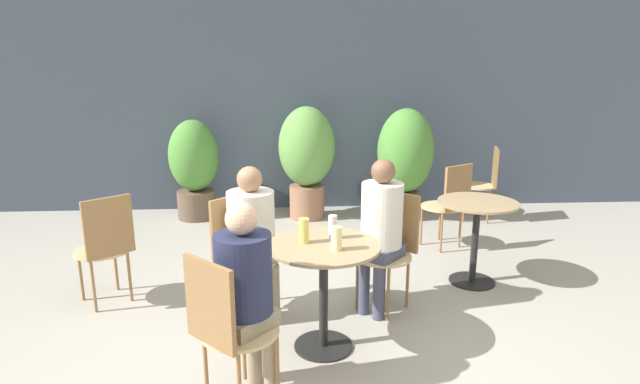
% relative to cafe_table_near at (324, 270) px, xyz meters
% --- Properties ---
extents(ground_plane, '(20.00, 20.00, 0.00)m').
position_rel_cafe_table_near_xyz_m(ground_plane, '(-0.03, -0.08, -0.57)').
color(ground_plane, '#9E998E').
extents(storefront_wall, '(10.00, 0.06, 3.00)m').
position_rel_cafe_table_near_xyz_m(storefront_wall, '(-0.03, 3.55, 0.93)').
color(storefront_wall, '#3D4756').
rests_on(storefront_wall, ground_plane).
extents(cafe_table_near, '(0.75, 0.75, 0.74)m').
position_rel_cafe_table_near_xyz_m(cafe_table_near, '(0.00, 0.00, 0.00)').
color(cafe_table_near, black).
rests_on(cafe_table_near, ground_plane).
extents(cafe_table_far, '(0.68, 0.68, 0.74)m').
position_rel_cafe_table_near_xyz_m(cafe_table_far, '(1.39, 0.98, -0.02)').
color(cafe_table_far, black).
rests_on(cafe_table_far, ground_plane).
extents(bistro_chair_0, '(0.50, 0.50, 0.91)m').
position_rel_cafe_table_near_xyz_m(bistro_chair_0, '(0.57, 0.61, -0.03)').
color(bistro_chair_0, tan).
rests_on(bistro_chair_0, ground_plane).
extents(bistro_chair_1, '(0.50, 0.50, 0.91)m').
position_rel_cafe_table_near_xyz_m(bistro_chair_1, '(-0.61, 0.57, -0.03)').
color(bistro_chair_1, tan).
rests_on(bistro_chair_1, ground_plane).
extents(bistro_chair_2, '(0.50, 0.50, 0.91)m').
position_rel_cafe_table_near_xyz_m(bistro_chair_2, '(-0.57, -0.61, -0.03)').
color(bistro_chair_2, tan).
rests_on(bistro_chair_2, ground_plane).
extents(bistro_chair_3, '(0.50, 0.50, 0.91)m').
position_rel_cafe_table_near_xyz_m(bistro_chair_3, '(-1.66, 0.72, -0.03)').
color(bistro_chair_3, tan).
rests_on(bistro_chair_3, ground_plane).
extents(bistro_chair_4, '(0.49, 0.50, 0.91)m').
position_rel_cafe_table_near_xyz_m(bistro_chair_4, '(1.43, 1.82, -0.03)').
color(bistro_chair_4, tan).
rests_on(bistro_chair_4, ground_plane).
extents(bistro_chair_5, '(0.48, 0.46, 0.91)m').
position_rel_cafe_table_near_xyz_m(bistro_chair_5, '(2.19, 2.79, -0.03)').
color(bistro_chair_5, tan).
rests_on(bistro_chair_5, ground_plane).
extents(seated_person_0, '(0.40, 0.40, 1.21)m').
position_rel_cafe_table_near_xyz_m(seated_person_0, '(0.46, 0.50, 0.15)').
color(seated_person_0, '#42475B').
rests_on(seated_person_0, ground_plane).
extents(seated_person_1, '(0.44, 0.44, 1.17)m').
position_rel_cafe_table_near_xyz_m(seated_person_1, '(-0.49, 0.46, 0.13)').
color(seated_person_1, gray).
rests_on(seated_person_1, ground_plane).
extents(seated_person_2, '(0.40, 0.40, 1.17)m').
position_rel_cafe_table_near_xyz_m(seated_person_2, '(-0.46, -0.49, 0.13)').
color(seated_person_2, gray).
rests_on(seated_person_2, ground_plane).
extents(beer_glass_0, '(0.07, 0.07, 0.17)m').
position_rel_cafe_table_near_xyz_m(beer_glass_0, '(-0.13, 0.04, 0.26)').
color(beer_glass_0, '#DBC65B').
rests_on(beer_glass_0, cafe_table_near).
extents(beer_glass_1, '(0.07, 0.07, 0.15)m').
position_rel_cafe_table_near_xyz_m(beer_glass_1, '(0.07, -0.11, 0.25)').
color(beer_glass_1, beige).
rests_on(beer_glass_1, cafe_table_near).
extents(beer_glass_2, '(0.06, 0.06, 0.16)m').
position_rel_cafe_table_near_xyz_m(beer_glass_2, '(0.07, 0.11, 0.26)').
color(beer_glass_2, silver).
rests_on(beer_glass_2, cafe_table_near).
extents(potted_plant_0, '(0.61, 0.61, 1.24)m').
position_rel_cafe_table_near_xyz_m(potted_plant_0, '(-1.41, 3.11, 0.11)').
color(potted_plant_0, brown).
rests_on(potted_plant_0, ground_plane).
extents(potted_plant_1, '(0.70, 0.70, 1.40)m').
position_rel_cafe_table_near_xyz_m(potted_plant_1, '(-0.01, 3.04, 0.24)').
color(potted_plant_1, '#93664C').
rests_on(potted_plant_1, ground_plane).
extents(potted_plant_2, '(0.69, 0.69, 1.38)m').
position_rel_cafe_table_near_xyz_m(potted_plant_2, '(1.20, 2.94, 0.23)').
color(potted_plant_2, brown).
rests_on(potted_plant_2, ground_plane).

